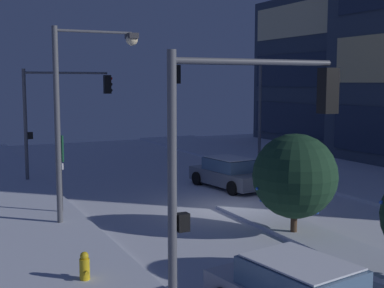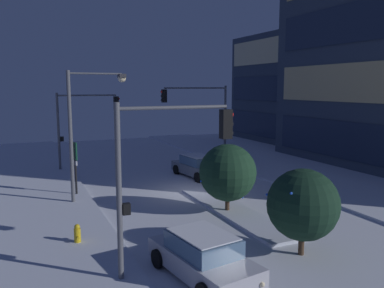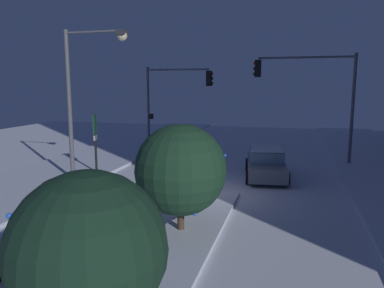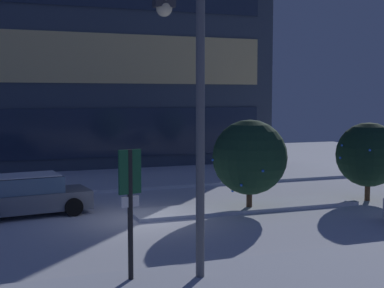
{
  "view_description": "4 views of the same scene",
  "coord_description": "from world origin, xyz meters",
  "px_view_note": "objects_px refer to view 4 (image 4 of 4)",
  "views": [
    {
      "loc": [
        18.24,
        -10.52,
        5.14
      ],
      "look_at": [
        -0.88,
        -1.26,
        2.62
      ],
      "focal_mm": 49.25,
      "sensor_mm": 36.0,
      "label": 1
    },
    {
      "loc": [
        20.85,
        -9.28,
        6.18
      ],
      "look_at": [
        -0.13,
        0.08,
        2.88
      ],
      "focal_mm": 36.88,
      "sensor_mm": 36.0,
      "label": 2
    },
    {
      "loc": [
        14.88,
        3.3,
        4.62
      ],
      "look_at": [
        2.1,
        -0.18,
        2.49
      ],
      "focal_mm": 34.87,
      "sensor_mm": 36.0,
      "label": 3
    },
    {
      "loc": [
        -4.79,
        -18.2,
        4.3
      ],
      "look_at": [
        1.52,
        -1.12,
        2.71
      ],
      "focal_mm": 50.76,
      "sensor_mm": 36.0,
      "label": 4
    }
  ],
  "objects_px": {
    "car_far": "(27,196)",
    "decorated_tree_median": "(250,157)",
    "decorated_tree_left_of_median": "(368,155)",
    "parking_info_sign": "(130,199)",
    "street_lamp_arched": "(187,82)"
  },
  "relations": [
    {
      "from": "car_far",
      "to": "decorated_tree_median",
      "type": "relative_size",
      "value": 1.35
    },
    {
      "from": "car_far",
      "to": "decorated_tree_left_of_median",
      "type": "height_order",
      "value": "decorated_tree_left_of_median"
    },
    {
      "from": "parking_info_sign",
      "to": "street_lamp_arched",
      "type": "bearing_deg",
      "value": -85.87
    },
    {
      "from": "parking_info_sign",
      "to": "decorated_tree_median",
      "type": "height_order",
      "value": "decorated_tree_median"
    },
    {
      "from": "car_far",
      "to": "parking_info_sign",
      "type": "relative_size",
      "value": 1.49
    },
    {
      "from": "car_far",
      "to": "decorated_tree_median",
      "type": "distance_m",
      "value": 8.29
    },
    {
      "from": "decorated_tree_median",
      "to": "parking_info_sign",
      "type": "bearing_deg",
      "value": -133.87
    },
    {
      "from": "decorated_tree_left_of_median",
      "to": "street_lamp_arched",
      "type": "bearing_deg",
      "value": -149.3
    },
    {
      "from": "decorated_tree_median",
      "to": "car_far",
      "type": "bearing_deg",
      "value": 165.57
    },
    {
      "from": "street_lamp_arched",
      "to": "parking_info_sign",
      "type": "distance_m",
      "value": 3.12
    },
    {
      "from": "car_far",
      "to": "decorated_tree_median",
      "type": "bearing_deg",
      "value": 158.35
    },
    {
      "from": "car_far",
      "to": "parking_info_sign",
      "type": "distance_m",
      "value": 8.74
    },
    {
      "from": "decorated_tree_left_of_median",
      "to": "car_far",
      "type": "bearing_deg",
      "value": 171.72
    },
    {
      "from": "car_far",
      "to": "decorated_tree_median",
      "type": "height_order",
      "value": "decorated_tree_median"
    },
    {
      "from": "car_far",
      "to": "decorated_tree_left_of_median",
      "type": "distance_m",
      "value": 13.61
    }
  ]
}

